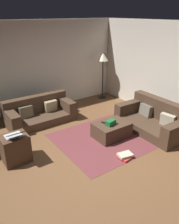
% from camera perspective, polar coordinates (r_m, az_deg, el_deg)
% --- Properties ---
extents(ground_plane, '(6.40, 6.40, 0.00)m').
position_cam_1_polar(ground_plane, '(4.76, -1.66, -12.15)').
color(ground_plane, brown).
extents(rear_partition, '(6.40, 0.12, 2.60)m').
position_cam_1_polar(rear_partition, '(6.87, -16.57, 10.29)').
color(rear_partition, silver).
rests_on(rear_partition, ground_plane).
extents(couch_left, '(1.82, 0.87, 0.68)m').
position_cam_1_polar(couch_left, '(6.40, -12.46, -0.06)').
color(couch_left, '#473323').
rests_on(couch_left, ground_plane).
extents(couch_right, '(0.99, 1.81, 0.75)m').
position_cam_1_polar(couch_right, '(6.04, 15.88, -1.79)').
color(couch_right, '#473323').
rests_on(couch_right, ground_plane).
extents(ottoman, '(0.83, 0.60, 0.36)m').
position_cam_1_polar(ottoman, '(5.53, 5.49, -4.50)').
color(ottoman, '#473323').
rests_on(ottoman, ground_plane).
extents(gift_box, '(0.26, 0.19, 0.12)m').
position_cam_1_polar(gift_box, '(5.35, 5.31, -2.64)').
color(gift_box, '#19662D').
rests_on(gift_box, ottoman).
extents(tv_remote, '(0.08, 0.17, 0.02)m').
position_cam_1_polar(tv_remote, '(5.43, 3.70, -2.72)').
color(tv_remote, black).
rests_on(tv_remote, ottoman).
extents(side_table, '(0.52, 0.44, 0.57)m').
position_cam_1_polar(side_table, '(4.84, -18.01, -8.69)').
color(side_table, '#4C3323').
rests_on(side_table, ground_plane).
extents(laptop, '(0.32, 0.40, 0.18)m').
position_cam_1_polar(laptop, '(4.62, -18.28, -5.48)').
color(laptop, silver).
rests_on(laptop, side_table).
extents(book_stack, '(0.33, 0.28, 0.10)m').
position_cam_1_polar(book_stack, '(4.86, 8.87, -10.84)').
color(book_stack, '#B7332D').
rests_on(book_stack, ground_plane).
extents(corner_lamp, '(0.36, 0.36, 1.54)m').
position_cam_1_polar(corner_lamp, '(7.76, 3.40, 12.74)').
color(corner_lamp, black).
rests_on(corner_lamp, ground_plane).
extents(area_rug, '(2.60, 2.00, 0.01)m').
position_cam_1_polar(area_rug, '(5.62, 5.42, -6.09)').
color(area_rug, brown).
rests_on(area_rug, ground_plane).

